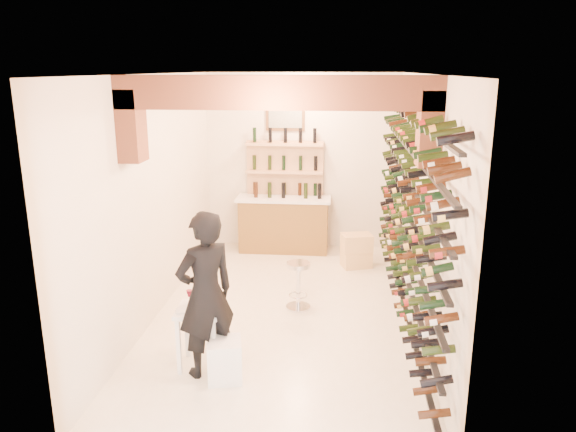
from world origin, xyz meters
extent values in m
plane|color=white|center=(0.00, 0.00, 0.00)|extent=(6.00, 6.00, 0.00)
cube|color=silver|center=(0.00, 3.00, 1.60)|extent=(3.50, 0.02, 3.20)
cube|color=silver|center=(0.00, -3.00, 1.60)|extent=(3.50, 0.02, 3.20)
cube|color=silver|center=(-1.75, 0.00, 1.60)|extent=(0.02, 6.00, 3.20)
cube|color=silver|center=(1.75, 0.00, 1.60)|extent=(0.02, 6.00, 3.20)
cube|color=#A7543B|center=(0.00, 0.00, 3.20)|extent=(3.50, 6.00, 0.02)
cube|color=#A65A3A|center=(0.00, -1.00, 3.02)|extent=(3.50, 0.35, 0.36)
cube|color=#A65A3A|center=(-1.63, -1.00, 2.65)|extent=(0.24, 0.35, 0.80)
cube|color=#A65A3A|center=(1.63, -1.00, 2.65)|extent=(0.24, 0.35, 0.80)
cube|color=black|center=(1.59, 0.00, 0.25)|extent=(0.06, 5.70, 0.03)
cube|color=black|center=(1.59, 0.00, 0.65)|extent=(0.06, 5.70, 0.03)
cube|color=black|center=(1.59, 0.00, 1.05)|extent=(0.06, 5.70, 0.03)
cube|color=black|center=(1.59, 0.00, 1.45)|extent=(0.06, 5.70, 0.03)
cube|color=black|center=(1.59, 0.00, 1.85)|extent=(0.06, 5.70, 0.03)
cube|color=black|center=(1.59, 0.00, 2.25)|extent=(0.06, 5.70, 0.03)
cube|color=black|center=(1.59, 0.00, 2.65)|extent=(0.06, 5.70, 0.03)
cube|color=brown|center=(-0.30, 2.65, 0.48)|extent=(1.60, 0.55, 0.96)
cube|color=white|center=(-0.30, 2.65, 0.98)|extent=(1.70, 0.62, 0.05)
cube|color=tan|center=(-0.30, 2.92, 1.00)|extent=(1.40, 0.10, 2.00)
cube|color=tan|center=(-0.30, 2.82, 0.45)|extent=(1.40, 0.28, 0.04)
cube|color=tan|center=(-0.30, 2.82, 0.95)|extent=(1.40, 0.28, 0.04)
cube|color=tan|center=(-0.30, 2.82, 1.45)|extent=(1.40, 0.28, 0.04)
cube|color=tan|center=(-0.30, 2.82, 1.95)|extent=(1.40, 0.28, 0.04)
cube|color=brown|center=(-0.30, 2.97, 2.45)|extent=(0.70, 0.04, 0.55)
cube|color=#99998C|center=(-0.30, 2.94, 2.45)|extent=(0.60, 0.01, 0.45)
cube|color=white|center=(-0.82, -1.49, 0.68)|extent=(0.50, 0.50, 0.05)
cube|color=white|center=(-1.01, -1.69, 0.33)|extent=(0.05, 0.05, 0.66)
cube|color=white|center=(-0.62, -1.68, 0.33)|extent=(0.05, 0.05, 0.66)
cube|color=white|center=(-1.03, -1.30, 0.33)|extent=(0.05, 0.05, 0.66)
cube|color=white|center=(-0.64, -1.29, 0.33)|extent=(0.05, 0.05, 0.66)
cylinder|color=white|center=(-0.78, -1.47, 0.71)|extent=(0.22, 0.22, 0.01)
cylinder|color=#BF7266|center=(-0.78, -1.47, 0.73)|extent=(0.17, 0.17, 0.02)
cube|color=white|center=(-0.99, -1.60, 0.71)|extent=(0.15, 0.15, 0.01)
cylinder|color=white|center=(-0.96, -1.35, 0.71)|extent=(0.07, 0.07, 0.00)
cylinder|color=white|center=(-0.96, -1.35, 0.75)|extent=(0.01, 0.01, 0.08)
cone|color=#5E0819|center=(-0.96, -1.35, 0.81)|extent=(0.07, 0.07, 0.07)
cube|color=white|center=(-0.49, -1.74, 0.23)|extent=(0.43, 0.43, 0.45)
imported|color=black|center=(-0.71, -1.61, 0.93)|extent=(0.80, 0.78, 1.85)
cylinder|color=silver|center=(0.16, 0.16, 0.01)|extent=(0.35, 0.35, 0.03)
cylinder|color=silver|center=(0.16, 0.16, 0.32)|extent=(0.07, 0.07, 0.61)
cylinder|color=silver|center=(0.16, 0.16, 0.64)|extent=(0.33, 0.33, 0.06)
torus|color=silver|center=(0.16, 0.16, 0.19)|extent=(0.26, 0.26, 0.02)
cube|color=#E1B87B|center=(1.01, 1.90, 0.14)|extent=(0.55, 0.46, 0.29)
cube|color=#E1B87B|center=(1.01, 1.90, 0.43)|extent=(0.56, 0.45, 0.29)
camera|label=1|loc=(0.69, -6.95, 3.27)|focal=34.19mm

